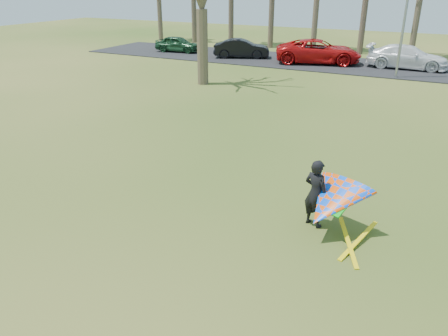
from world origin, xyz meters
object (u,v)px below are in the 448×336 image
at_px(car_3, 407,57).
at_px(kite_flyer, 329,202).
at_px(streetlight, 410,3).
at_px(car_2, 318,51).
at_px(car_0, 178,44).
at_px(car_1, 242,48).

bearing_deg(car_3, kite_flyer, -178.48).
bearing_deg(car_3, streetlight, 178.82).
distance_m(car_2, car_3, 6.06).
distance_m(car_0, kite_flyer, 29.58).
bearing_deg(streetlight, car_3, 88.90).
bearing_deg(car_0, kite_flyer, -146.62).
xyz_separation_m(car_1, car_2, (6.04, 0.27, 0.14)).
relative_size(car_0, car_2, 0.63).
height_order(car_1, kite_flyer, kite_flyer).
xyz_separation_m(streetlight, kite_flyer, (0.72, -20.15, -3.61)).
xyz_separation_m(car_0, car_3, (18.14, 0.74, 0.12)).
distance_m(car_1, car_3, 12.10).
bearing_deg(car_3, car_1, 94.78).
height_order(streetlight, kite_flyer, streetlight).
bearing_deg(car_0, car_1, -98.79).
height_order(car_0, car_3, car_3).
xyz_separation_m(streetlight, car_2, (-5.95, 2.67, -3.56)).
height_order(car_0, car_2, car_2).
bearing_deg(car_2, car_3, -98.69).
relative_size(car_1, kite_flyer, 1.80).
xyz_separation_m(car_2, car_3, (6.01, 0.75, -0.07)).
xyz_separation_m(streetlight, car_0, (-18.08, 2.69, -3.75)).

